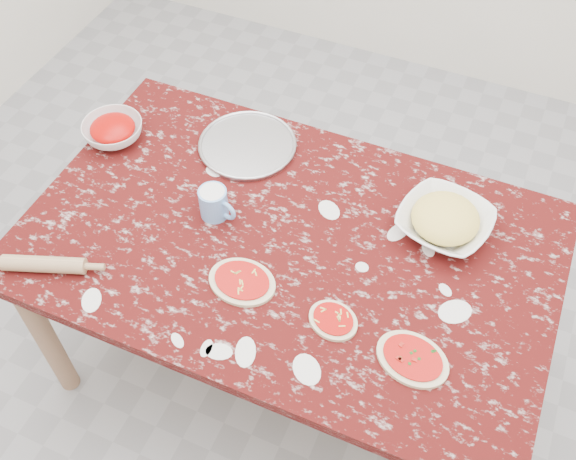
% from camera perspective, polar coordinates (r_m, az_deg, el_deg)
% --- Properties ---
extents(ground, '(4.00, 4.00, 0.00)m').
position_cam_1_polar(ground, '(2.63, 0.00, -11.00)').
color(ground, gray).
extents(worktable, '(1.60, 1.00, 0.75)m').
position_cam_1_polar(worktable, '(2.07, 0.00, -2.31)').
color(worktable, '#3C0A09').
rests_on(worktable, ground).
extents(pizza_tray, '(0.41, 0.41, 0.01)m').
position_cam_1_polar(pizza_tray, '(2.27, -3.51, 7.25)').
color(pizza_tray, '#B2B2B7').
rests_on(pizza_tray, worktable).
extents(sauce_bowl, '(0.25, 0.25, 0.06)m').
position_cam_1_polar(sauce_bowl, '(2.36, -14.79, 8.23)').
color(sauce_bowl, white).
rests_on(sauce_bowl, worktable).
extents(cheese_bowl, '(0.33, 0.33, 0.07)m').
position_cam_1_polar(cheese_bowl, '(2.06, 13.28, 0.64)').
color(cheese_bowl, white).
rests_on(cheese_bowl, worktable).
extents(flour_mug, '(0.13, 0.09, 0.10)m').
position_cam_1_polar(flour_mug, '(2.04, -6.34, 2.33)').
color(flour_mug, '#6FA5EA').
rests_on(flour_mug, worktable).
extents(pizza_left, '(0.21, 0.17, 0.02)m').
position_cam_1_polar(pizza_left, '(1.91, -3.97, -4.45)').
color(pizza_left, beige).
rests_on(pizza_left, worktable).
extents(pizza_mid, '(0.17, 0.15, 0.02)m').
position_cam_1_polar(pizza_mid, '(1.84, 3.90, -7.74)').
color(pizza_mid, beige).
rests_on(pizza_mid, worktable).
extents(pizza_right, '(0.23, 0.19, 0.02)m').
position_cam_1_polar(pizza_right, '(1.81, 10.65, -10.83)').
color(pizza_right, beige).
rests_on(pizza_right, worktable).
extents(rolling_pin, '(0.24, 0.13, 0.05)m').
position_cam_1_polar(rolling_pin, '(2.05, -20.24, -2.79)').
color(rolling_pin, tan).
rests_on(rolling_pin, worktable).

